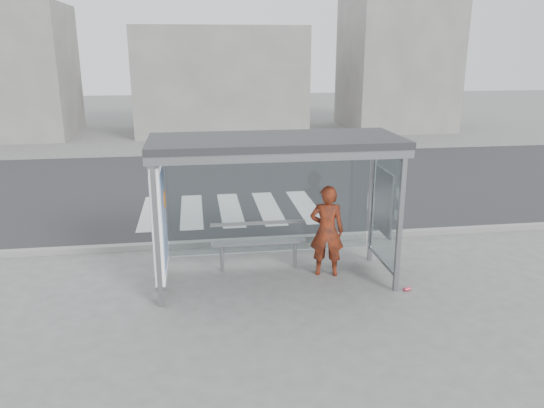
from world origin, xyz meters
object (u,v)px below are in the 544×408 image
at_px(person, 327,231).
at_px(soda_can, 407,289).
at_px(bus_shelter, 254,174).
at_px(bench, 259,242).

relative_size(person, soda_can, 14.50).
relative_size(bus_shelter, soda_can, 36.04).
bearing_deg(bus_shelter, soda_can, -17.44).
height_order(bus_shelter, person, bus_shelter).
bearing_deg(bench, bus_shelter, -104.56).
bearing_deg(person, bus_shelter, 17.98).
distance_m(bus_shelter, soda_can, 3.33).
bearing_deg(bus_shelter, person, 4.04).
height_order(person, soda_can, person).
xyz_separation_m(person, soda_can, (1.23, -0.90, -0.82)).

